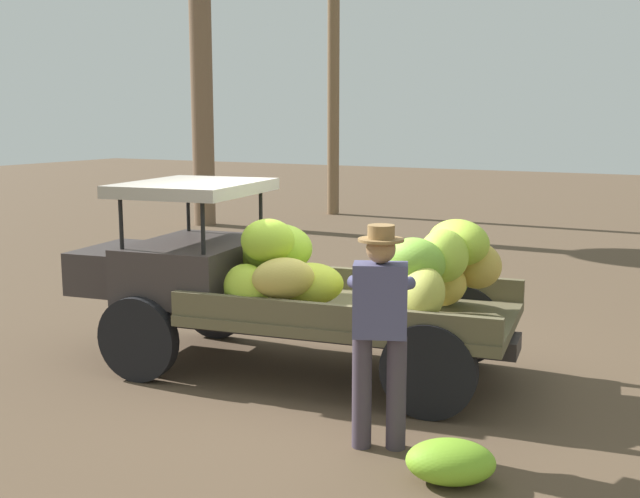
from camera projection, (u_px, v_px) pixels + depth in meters
name	position (u px, v px, depth m)	size (l,w,h in m)	color
ground_plane	(316.00, 372.00, 7.81)	(60.00, 60.00, 0.00)	brown
truck	(286.00, 279.00, 7.70)	(4.60, 2.25, 1.85)	#38302F
farmer	(380.00, 323.00, 5.88)	(0.56, 0.52, 1.72)	#423845
loose_banana_bunch	(451.00, 462.00, 5.43)	(0.62, 0.44, 0.30)	#80BE2B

